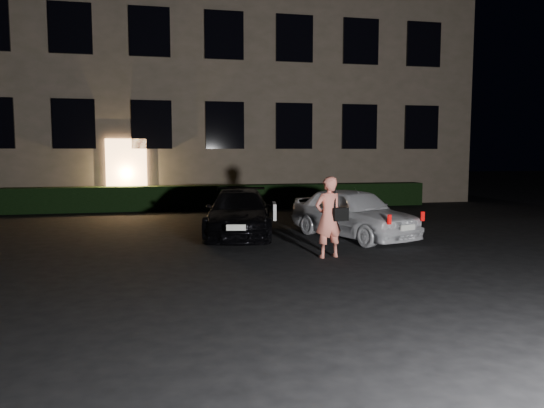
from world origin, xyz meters
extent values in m
plane|color=black|center=(0.00, 0.00, 0.00)|extent=(80.00, 80.00, 0.00)
cube|color=brown|center=(0.00, 15.00, 6.00)|extent=(20.00, 8.00, 12.00)
cube|color=#F9AE68|center=(-3.50, 10.94, 1.25)|extent=(1.40, 0.10, 2.50)
cube|color=black|center=(-5.20, 10.94, 3.00)|extent=(1.40, 0.10, 1.70)
cube|color=black|center=(-2.60, 10.94, 3.00)|extent=(1.40, 0.10, 1.70)
cube|color=black|center=(0.00, 10.94, 3.00)|extent=(1.40, 0.10, 1.70)
cube|color=black|center=(2.60, 10.94, 3.00)|extent=(1.40, 0.10, 1.70)
cube|color=black|center=(5.20, 10.94, 3.00)|extent=(1.40, 0.10, 1.70)
cube|color=black|center=(7.80, 10.94, 3.00)|extent=(1.40, 0.10, 1.70)
cube|color=black|center=(-5.20, 10.94, 6.20)|extent=(1.40, 0.10, 1.70)
cube|color=black|center=(-2.60, 10.94, 6.20)|extent=(1.40, 0.10, 1.70)
cube|color=black|center=(0.00, 10.94, 6.20)|extent=(1.40, 0.10, 1.70)
cube|color=black|center=(2.60, 10.94, 6.20)|extent=(1.40, 0.10, 1.70)
cube|color=black|center=(5.20, 10.94, 6.20)|extent=(1.40, 0.10, 1.70)
cube|color=black|center=(7.80, 10.94, 6.20)|extent=(1.40, 0.10, 1.70)
cube|color=black|center=(0.00, 10.50, 0.42)|extent=(15.00, 0.70, 0.85)
imported|color=black|center=(-0.51, 4.35, 0.56)|extent=(2.24, 4.06, 1.11)
cube|color=white|center=(0.18, 3.50, 0.69)|extent=(0.22, 0.80, 0.37)
cube|color=silver|center=(-0.88, 2.39, 0.49)|extent=(0.41, 0.11, 0.12)
imported|color=white|center=(2.10, 3.44, 0.60)|extent=(2.58, 3.82, 1.21)
cube|color=red|center=(2.22, 1.67, 0.66)|extent=(0.08, 0.07, 0.20)
cube|color=red|center=(3.16, 2.03, 0.66)|extent=(0.08, 0.07, 0.20)
cube|color=silver|center=(2.71, 1.81, 0.46)|extent=(0.39, 0.17, 0.12)
imported|color=#EC7B66|center=(0.77, 1.31, 0.79)|extent=(0.65, 0.50, 1.58)
cube|color=black|center=(0.99, 1.25, 0.85)|extent=(0.35, 0.21, 0.25)
cube|color=black|center=(0.87, 1.26, 1.21)|extent=(0.05, 0.06, 0.49)
camera|label=1|loc=(-2.47, -8.42, 2.07)|focal=35.00mm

